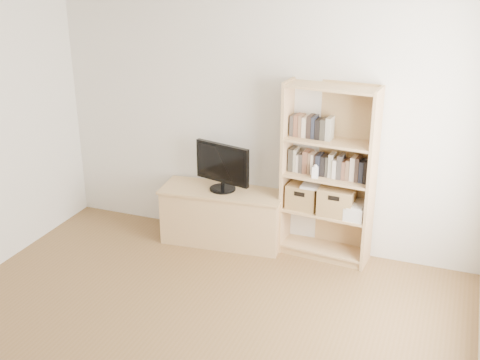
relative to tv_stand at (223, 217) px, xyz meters
The scene contains 12 objects.
back_wall 1.10m from the tv_stand, 33.69° to the left, with size 4.50×0.02×2.60m, color silver.
ceiling 3.26m from the tv_stand, 81.14° to the right, with size 4.50×5.00×0.01m, color white.
tv_stand is the anchor object (origin of this frame).
bookshelf 1.25m from the tv_stand, ahead, with size 0.90×0.32×1.79m, color tan.
television 0.56m from the tv_stand, ahead, with size 0.63×0.05×0.50m, color black.
books_row_mid 1.29m from the tv_stand, ahead, with size 0.80×0.16×0.21m, color #3A3730.
books_row_upper 1.38m from the tv_stand, ahead, with size 0.37×0.14×0.20m, color #3A3730.
baby_monitor 1.17m from the tv_stand, ahead, with size 0.06×0.04×0.11m, color white.
basket_left 0.92m from the tv_stand, ahead, with size 0.31×0.25×0.25m, color olive.
basket_right 1.25m from the tv_stand, ahead, with size 0.34×0.28×0.28m, color olive.
laptop 1.11m from the tv_stand, ahead, with size 0.33×0.23×0.03m, color silver.
magazine_stack 1.42m from the tv_stand, ahead, with size 0.19×0.27×0.13m, color silver.
Camera 1 is at (1.88, -3.08, 3.02)m, focal length 45.00 mm.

